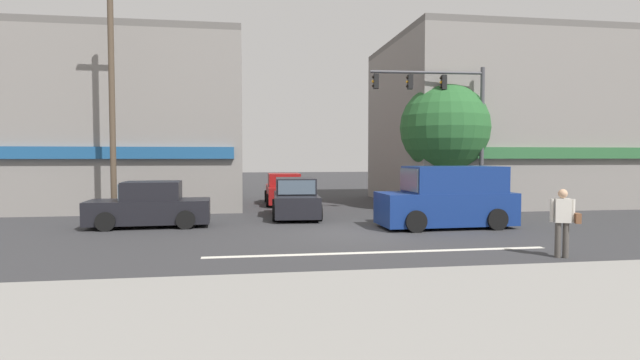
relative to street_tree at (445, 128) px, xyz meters
name	(u,v)px	position (x,y,z in m)	size (l,w,h in m)	color
ground_plane	(351,232)	(-5.37, -5.27, -3.71)	(120.00, 120.00, 0.00)	#333335
lane_marking_stripe	(381,252)	(-5.37, -8.77, -3.71)	(9.00, 0.24, 0.01)	silver
sidewalk_curb	(468,308)	(-5.37, -13.77, -3.63)	(40.00, 5.00, 0.16)	gray
building_left_block	(105,125)	(-15.72, 5.63, 0.34)	(13.70, 10.28, 8.10)	gray
building_right_corner	(515,123)	(5.69, 4.06, 0.53)	(13.81, 9.77, 8.49)	gray
street_tree	(445,128)	(0.00, 0.00, 0.00)	(3.94, 3.94, 5.69)	#4C3823
utility_pole_near_left	(112,99)	(-13.69, -1.22, 0.88)	(1.40, 0.22, 8.88)	brown
traffic_light_mast	(452,112)	(-0.13, -1.07, 0.59)	(4.88, 0.52, 6.20)	#47474C
sedan_waiting_far	(284,190)	(-6.78, 4.37, -3.00)	(1.92, 4.12, 1.58)	maroon
van_parked_curbside	(448,198)	(-1.85, -4.76, -2.70)	(4.65, 2.14, 2.11)	navy
sedan_crossing_rightbound	(296,200)	(-6.76, -1.10, -3.00)	(2.06, 4.19, 1.58)	black
sedan_crossing_center	(150,206)	(-12.06, -3.03, -3.00)	(4.16, 2.00, 1.58)	black
pedestrian_foreground_with_bag	(563,219)	(-1.21, -10.10, -2.76)	(0.66, 0.46, 1.67)	#4C4742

